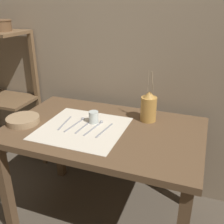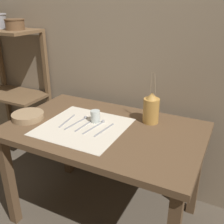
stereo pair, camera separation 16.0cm
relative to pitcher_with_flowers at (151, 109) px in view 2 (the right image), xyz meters
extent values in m
plane|color=brown|center=(-0.24, -0.21, -0.84)|extent=(12.00, 12.00, 0.00)
cube|color=gray|center=(-0.24, 0.29, 0.36)|extent=(7.00, 0.06, 2.40)
cube|color=brown|center=(-0.24, -0.21, -0.12)|extent=(1.25, 0.79, 0.04)
cube|color=brown|center=(-0.80, -0.54, -0.49)|extent=(0.06, 0.06, 0.70)
cube|color=brown|center=(-0.80, 0.12, -0.49)|extent=(0.06, 0.06, 0.70)
cube|color=brown|center=(0.33, 0.12, -0.49)|extent=(0.06, 0.06, 0.70)
cube|color=brown|center=(-1.33, 0.07, 0.42)|extent=(0.59, 0.34, 0.02)
cube|color=brown|center=(-1.33, 0.07, -0.14)|extent=(0.59, 0.34, 0.02)
cube|color=brown|center=(-1.60, 0.23, -0.20)|extent=(0.04, 0.04, 1.27)
cube|color=brown|center=(-1.05, 0.23, -0.20)|extent=(0.04, 0.04, 1.27)
cube|color=beige|center=(-0.36, -0.26, -0.09)|extent=(0.52, 0.51, 0.00)
cylinder|color=#B7843D|center=(0.00, 0.00, -0.01)|extent=(0.10, 0.10, 0.17)
cone|color=#B7843D|center=(0.00, 0.00, 0.09)|extent=(0.08, 0.08, 0.04)
cylinder|color=#847056|center=(0.02, -0.01, 0.18)|extent=(0.01, 0.04, 0.14)
cylinder|color=#847056|center=(-0.01, 0.01, 0.18)|extent=(0.01, 0.03, 0.13)
cylinder|color=#847056|center=(0.02, -0.01, 0.18)|extent=(0.02, 0.02, 0.13)
cylinder|color=#9E7F5B|center=(-0.77, -0.33, -0.08)|extent=(0.22, 0.22, 0.04)
cylinder|color=silver|center=(-0.33, -0.17, -0.05)|extent=(0.06, 0.06, 0.08)
cube|color=#939399|center=(-0.50, -0.24, -0.09)|extent=(0.03, 0.21, 0.00)
cube|color=#939399|center=(-0.43, -0.25, -0.09)|extent=(0.04, 0.21, 0.00)
sphere|color=#939399|center=(-0.42, -0.15, -0.09)|extent=(0.02, 0.02, 0.02)
cube|color=#939399|center=(-0.36, -0.24, -0.09)|extent=(0.03, 0.21, 0.00)
cube|color=#939399|center=(-0.29, -0.25, -0.09)|extent=(0.04, 0.21, 0.00)
sphere|color=#939399|center=(-0.28, -0.15, -0.09)|extent=(0.02, 0.02, 0.02)
cube|color=#939399|center=(-0.22, -0.25, -0.09)|extent=(0.04, 0.21, 0.00)
cylinder|color=brown|center=(-1.19, 0.07, 0.47)|extent=(0.15, 0.15, 0.08)
cylinder|color=brown|center=(-1.19, 0.07, 0.51)|extent=(0.16, 0.16, 0.01)
camera|label=1|loc=(0.33, -1.59, 0.67)|focal=42.00mm
camera|label=2|loc=(0.48, -1.52, 0.67)|focal=42.00mm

